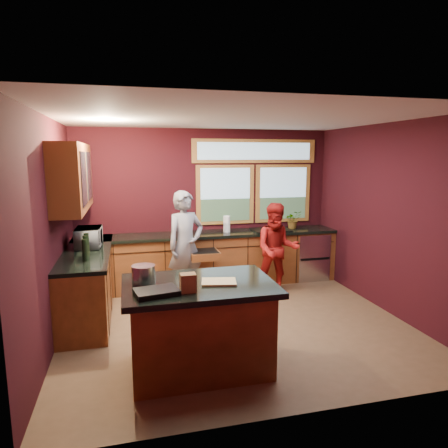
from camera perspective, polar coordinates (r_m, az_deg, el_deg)
name	(u,v)px	position (r m, az deg, el deg)	size (l,w,h in m)	color
floor	(236,323)	(5.57, 1.67, -13.97)	(4.50, 4.50, 0.00)	brown
room_shell	(186,189)	(5.31, -5.42, 4.95)	(4.52, 4.02, 2.71)	black
back_counter	(221,258)	(7.02, -0.44, -4.91)	(4.50, 0.64, 0.93)	#572E14
left_counter	(88,282)	(6.05, -18.86, -7.82)	(0.64, 2.30, 0.93)	#572E14
island	(199,325)	(4.32, -3.54, -14.27)	(1.55, 1.05, 0.95)	#572E14
person_grey	(186,246)	(6.25, -5.51, -3.09)	(0.62, 0.41, 1.71)	slate
person_red	(277,249)	(6.51, 7.57, -3.59)	(0.73, 0.57, 1.50)	maroon
microwave	(89,237)	(6.07, -18.75, -1.84)	(0.52, 0.35, 0.29)	#999999
potted_plant	(293,220)	(7.37, 9.83, 0.63)	(0.29, 0.25, 0.32)	#999999
paper_towel	(227,224)	(6.92, 0.39, 0.01)	(0.12, 0.12, 0.28)	white
cutting_board	(219,282)	(4.14, -0.73, -8.27)	(0.35, 0.25, 0.02)	tan
stock_pot	(144,274)	(4.22, -11.42, -7.01)	(0.24, 0.24, 0.18)	#B9B9BE
paper_bag	(188,283)	(3.87, -5.16, -8.37)	(0.15, 0.12, 0.18)	brown
black_tray	(157,292)	(3.86, -9.61, -9.54)	(0.40, 0.28, 0.05)	black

